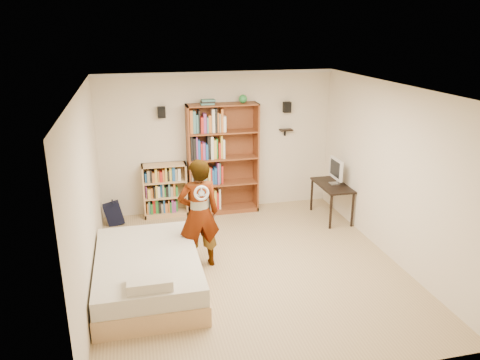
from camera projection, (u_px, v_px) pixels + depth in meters
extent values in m
cube|color=tan|center=(250.00, 267.00, 7.14)|extent=(4.50, 5.00, 0.01)
cube|color=beige|center=(218.00, 143.00, 9.02)|extent=(4.50, 0.02, 2.70)
cube|color=beige|center=(317.00, 267.00, 4.40)|extent=(4.50, 0.02, 2.70)
cube|color=beige|center=(87.00, 196.00, 6.22)|extent=(0.02, 5.00, 2.70)
cube|color=beige|center=(391.00, 172.00, 7.20)|extent=(0.02, 5.00, 2.70)
cube|color=white|center=(251.00, 88.00, 6.28)|extent=(4.50, 5.00, 0.02)
cube|color=silver|center=(217.00, 73.00, 8.57)|extent=(4.50, 0.06, 0.06)
cube|color=silver|center=(323.00, 128.00, 4.01)|extent=(4.50, 0.06, 0.06)
cube|color=silver|center=(78.00, 96.00, 5.81)|extent=(0.06, 5.00, 0.06)
cube|color=silver|center=(399.00, 86.00, 6.78)|extent=(0.06, 5.00, 0.06)
cube|color=black|center=(161.00, 112.00, 8.49)|extent=(0.14, 0.12, 0.20)
cube|color=black|center=(287.00, 107.00, 9.01)|extent=(0.14, 0.12, 0.20)
cube|color=black|center=(286.00, 130.00, 9.17)|extent=(0.25, 0.16, 0.02)
imported|color=black|center=(199.00, 214.00, 6.93)|extent=(0.64, 0.45, 1.69)
torus|color=silver|center=(201.00, 193.00, 6.50)|extent=(0.22, 0.08, 0.22)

